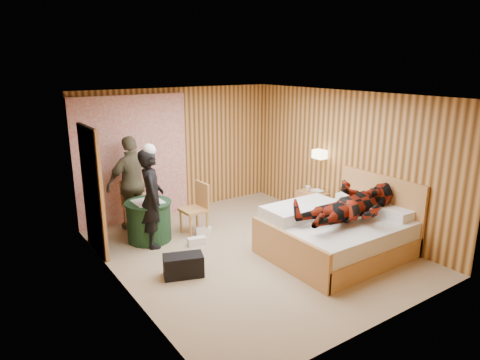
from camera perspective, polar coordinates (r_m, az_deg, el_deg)
floor at (r=7.08m, az=1.36°, el=-9.40°), size 4.20×5.00×0.01m
ceiling at (r=6.44m, az=1.51°, el=11.23°), size 4.20×5.00×0.01m
wall_back at (r=8.75m, az=-8.19°, el=3.93°), size 4.20×0.02×2.50m
wall_left at (r=5.73m, az=-15.90°, el=-2.67°), size 0.02×5.00×2.50m
wall_right at (r=8.02m, az=13.72°, el=2.60°), size 0.02×5.00×2.50m
curtain at (r=8.31m, az=-14.15°, el=2.66°), size 2.20×0.08×2.40m
doorway at (r=7.10m, az=-19.13°, el=-1.37°), size 0.06×0.90×2.05m
wall_lamp at (r=8.19m, az=10.58°, el=3.40°), size 0.26×0.24×0.16m
bed at (r=7.05m, az=12.95°, el=-6.93°), size 2.15×1.69×1.16m
nightstand at (r=8.50m, az=9.56°, el=-3.25°), size 0.41×0.56×0.54m
round_table at (r=7.51m, az=-12.04°, el=-5.31°), size 0.79×0.79×0.70m
chair_far at (r=8.01m, az=-13.90°, el=-2.70°), size 0.44×0.44×0.93m
chair_near at (r=7.63m, az=-5.71°, el=-3.24°), size 0.44×0.44×0.93m
duffel_bag at (r=6.30m, az=-7.56°, el=-11.24°), size 0.63×0.47×0.32m
sneaker_left at (r=7.29m, az=-5.79°, el=-8.12°), size 0.32×0.18×0.13m
sneaker_right at (r=7.72m, az=-4.89°, el=-6.77°), size 0.30×0.19×0.12m
woman_standing at (r=7.14m, az=-11.69°, el=-2.40°), size 0.57×0.70×1.65m
man_at_table at (r=7.95m, az=-14.09°, el=-0.43°), size 1.06×0.56×1.72m
man_on_bed at (r=6.71m, az=14.90°, el=-2.09°), size 0.86×0.67×1.77m
book_lower at (r=8.38m, az=9.88°, el=-1.59°), size 0.20×0.25×0.02m
book_upper at (r=8.37m, az=9.88°, el=-1.46°), size 0.19×0.24×0.02m
cup_nightstand at (r=8.49m, az=9.05°, el=-1.06°), size 0.12×0.12×0.09m
cup_table at (r=7.37m, az=-11.35°, el=-2.39°), size 0.15×0.15×0.10m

